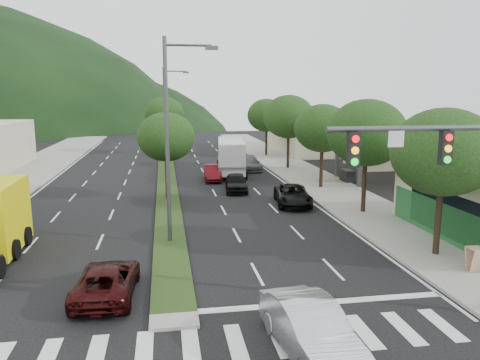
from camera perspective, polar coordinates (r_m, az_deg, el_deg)
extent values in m
plane|color=black|center=(16.48, -8.07, -16.12)|extent=(160.00, 160.00, 0.00)
cube|color=gray|center=(42.36, 8.25, 0.41)|extent=(5.00, 90.00, 0.15)
cube|color=gray|center=(42.41, -26.75, -0.59)|extent=(6.00, 90.00, 0.15)
cube|color=#1C3212|center=(43.38, -8.94, 0.60)|extent=(1.60, 56.00, 0.12)
cube|color=silver|center=(14.71, -7.87, -19.56)|extent=(19.00, 2.20, 0.01)
cylinder|color=#47494C|center=(15.40, 21.12, 5.88)|extent=(6.00, 0.18, 0.18)
cube|color=black|center=(15.75, 23.77, 3.58)|extent=(0.35, 0.25, 1.05)
cube|color=black|center=(14.34, 13.64, 3.58)|extent=(0.35, 0.25, 1.05)
cube|color=silver|center=(41.52, 18.34, 6.64)|extent=(12.00, 8.00, 0.50)
cube|color=yellow|center=(41.54, 18.31, 6.16)|extent=(12.20, 8.20, 0.50)
cylinder|color=#47494C|center=(37.80, 14.46, 2.40)|extent=(0.36, 0.36, 4.60)
cylinder|color=#47494C|center=(41.66, 24.60, 2.50)|extent=(0.36, 0.36, 4.60)
cylinder|color=#47494C|center=(42.39, 11.76, 3.35)|extent=(0.36, 0.36, 4.60)
cylinder|color=#47494C|center=(45.86, 21.15, 3.38)|extent=(0.36, 0.36, 4.60)
cube|color=black|center=(40.34, 12.94, 0.44)|extent=(0.80, 1.60, 1.10)
cube|color=black|center=(43.98, 22.64, 0.70)|extent=(0.80, 1.60, 1.10)
cube|color=beige|center=(62.15, 9.23, 5.88)|extent=(10.00, 16.00, 5.20)
cylinder|color=black|center=(22.99, 23.03, -3.93)|extent=(0.28, 0.28, 3.64)
ellipsoid|color=black|center=(22.50, 23.55, 3.15)|extent=(4.60, 4.60, 3.91)
cylinder|color=black|center=(29.87, 14.91, -0.14)|extent=(0.28, 0.28, 3.81)
ellipsoid|color=black|center=(29.49, 15.18, 5.58)|extent=(4.80, 4.80, 4.08)
cylinder|color=black|center=(37.22, 9.89, 1.90)|extent=(0.28, 0.28, 3.58)
ellipsoid|color=black|center=(36.92, 10.03, 6.23)|extent=(4.40, 4.40, 3.74)
cylinder|color=black|center=(46.68, 5.89, 3.90)|extent=(0.28, 0.28, 3.92)
ellipsoid|color=black|center=(46.44, 5.96, 7.68)|extent=(5.00, 5.00, 4.25)
cylinder|color=black|center=(56.35, 3.23, 4.93)|extent=(0.28, 0.28, 3.70)
ellipsoid|color=black|center=(56.15, 3.26, 7.88)|extent=(4.60, 4.60, 3.91)
cylinder|color=black|center=(33.23, -8.88, 0.68)|extent=(0.28, 0.28, 3.36)
ellipsoid|color=black|center=(32.89, -9.01, 5.21)|extent=(4.00, 4.00, 3.40)
cylinder|color=black|center=(59.00, -9.13, 5.08)|extent=(0.28, 0.28, 3.81)
ellipsoid|color=black|center=(58.81, -9.21, 7.99)|extent=(4.80, 4.80, 4.08)
cylinder|color=#47494C|center=(22.88, -8.86, 4.42)|extent=(0.20, 0.20, 10.00)
cylinder|color=#47494C|center=(22.91, -6.33, 16.02)|extent=(2.20, 0.12, 0.12)
cube|color=#47494C|center=(22.99, -3.48, 15.79)|extent=(0.60, 0.25, 0.18)
cylinder|color=#47494C|center=(47.82, -9.16, 7.45)|extent=(0.20, 0.20, 10.00)
cylinder|color=#47494C|center=(47.83, -7.97, 13.00)|extent=(2.20, 0.12, 0.12)
cube|color=#47494C|center=(47.87, -6.62, 12.91)|extent=(0.60, 0.25, 0.18)
imported|color=#BABDC3|center=(14.03, 8.62, -17.59)|extent=(2.15, 4.82, 1.54)
imported|color=black|center=(18.19, -15.92, -11.67)|extent=(2.30, 4.56, 1.24)
imported|color=black|center=(35.77, -0.45, -0.30)|extent=(2.09, 4.27, 1.40)
imported|color=#525357|center=(46.00, 1.30, 2.02)|extent=(1.84, 4.45, 1.29)
imported|color=#500D12|center=(40.50, -3.33, 0.90)|extent=(1.67, 4.15, 1.34)
imported|color=black|center=(31.62, 6.44, -1.85)|extent=(2.83, 5.04, 1.33)
cylinder|color=black|center=(23.51, -25.78, -7.65)|extent=(0.33, 0.94, 0.93)
cylinder|color=black|center=(25.41, -24.58, -6.25)|extent=(0.33, 0.94, 0.93)
cube|color=silver|center=(43.57, -1.11, 3.08)|extent=(3.25, 8.50, 2.76)
cube|color=slate|center=(43.66, -1.10, 2.18)|extent=(3.31, 8.51, 0.32)
cylinder|color=black|center=(47.02, -2.61, 1.91)|extent=(0.42, 0.86, 0.83)
cylinder|color=black|center=(47.08, 0.19, 1.93)|extent=(0.42, 0.86, 0.83)
cylinder|color=black|center=(46.04, -2.61, 1.73)|extent=(0.42, 0.86, 0.83)
cylinder|color=black|center=(46.10, 0.25, 1.75)|extent=(0.42, 0.86, 0.83)
cylinder|color=black|center=(40.80, -2.61, 0.61)|extent=(0.42, 0.86, 0.83)
cylinder|color=black|center=(40.87, 0.62, 0.64)|extent=(0.42, 0.86, 0.83)
cube|color=tan|center=(21.59, 27.11, -8.81)|extent=(0.60, 0.25, 0.99)
cube|color=tan|center=(21.92, 26.43, -8.47)|extent=(0.60, 0.25, 0.99)
cube|color=tan|center=(21.61, 26.87, -7.45)|extent=(0.60, 0.48, 0.04)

